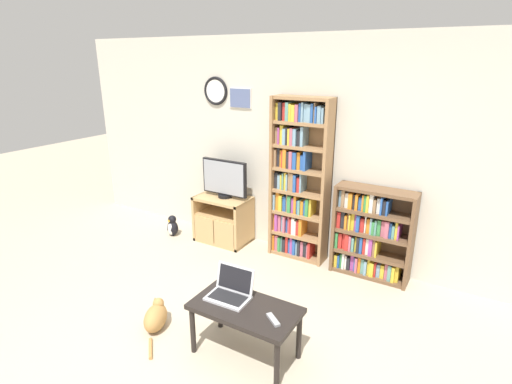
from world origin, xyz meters
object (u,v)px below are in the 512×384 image
object	(u,v)px
bookshelf_tall	(297,181)
television	(224,179)
cat	(156,317)
tv_stand	(223,219)
bookshelf_short	(369,234)
penguin_figurine	(172,227)
laptop	(231,290)
coffee_table	(245,313)
remote_near_laptop	(273,320)

from	to	relation	value
bookshelf_tall	television	bearing A→B (deg)	-173.78
cat	tv_stand	bearing A→B (deg)	83.47
television	bookshelf_short	bearing A→B (deg)	2.92
television	bookshelf_short	xyz separation A→B (m)	(1.87, 0.10, -0.37)
bookshelf_short	penguin_figurine	world-z (taller)	bookshelf_short
tv_stand	cat	bearing A→B (deg)	-73.45
television	penguin_figurine	bearing A→B (deg)	-160.83
laptop	bookshelf_short	bearing A→B (deg)	67.34
tv_stand	coffee_table	world-z (taller)	tv_stand
laptop	remote_near_laptop	xyz separation A→B (m)	(0.45, -0.11, -0.05)
tv_stand	laptop	distance (m)	2.06
penguin_figurine	remote_near_laptop	bearing A→B (deg)	-32.33
coffee_table	laptop	xyz separation A→B (m)	(-0.18, 0.06, 0.12)
bookshelf_short	cat	world-z (taller)	bookshelf_short
cat	remote_near_laptop	bearing A→B (deg)	-19.46
bookshelf_tall	laptop	bearing A→B (deg)	-82.23
remote_near_laptop	cat	xyz separation A→B (m)	(-1.16, -0.07, -0.36)
coffee_table	laptop	bearing A→B (deg)	160.80
penguin_figurine	bookshelf_short	bearing A→B (deg)	7.61
television	penguin_figurine	world-z (taller)	television
laptop	cat	size ratio (longest dim) A/B	0.69
bookshelf_short	laptop	xyz separation A→B (m)	(-0.65, -1.75, 0.03)
bookshelf_tall	cat	xyz separation A→B (m)	(-0.46, -1.94, -0.85)
tv_stand	cat	size ratio (longest dim) A/B	1.36
laptop	cat	bearing A→B (deg)	-167.81
tv_stand	cat	xyz separation A→B (m)	(0.54, -1.81, -0.19)
bookshelf_tall	laptop	size ratio (longest dim) A/B	5.47
coffee_table	cat	xyz separation A→B (m)	(-0.88, -0.12, -0.29)
television	coffee_table	distance (m)	2.26
tv_stand	bookshelf_tall	world-z (taller)	bookshelf_tall
television	remote_near_laptop	xyz separation A→B (m)	(1.67, -1.76, -0.39)
bookshelf_short	television	bearing A→B (deg)	-177.08
remote_near_laptop	laptop	bearing A→B (deg)	112.78
laptop	cat	world-z (taller)	laptop
bookshelf_tall	laptop	world-z (taller)	bookshelf_tall
tv_stand	remote_near_laptop	size ratio (longest dim) A/B	4.53
bookshelf_short	laptop	world-z (taller)	bookshelf_short
television	coffee_table	xyz separation A→B (m)	(1.39, -1.72, -0.46)
laptop	tv_stand	bearing A→B (deg)	125.11
bookshelf_tall	coffee_table	xyz separation A→B (m)	(0.42, -1.82, -0.56)
coffee_table	penguin_figurine	bearing A→B (deg)	145.23
television	coffee_table	size ratio (longest dim) A/B	0.74
cat	bookshelf_tall	bearing A→B (deg)	53.48
cat	penguin_figurine	xyz separation A→B (m)	(-1.23, 1.59, 0.02)
laptop	penguin_figurine	size ratio (longest dim) A/B	1.21
tv_stand	television	world-z (taller)	television
television	penguin_figurine	xyz separation A→B (m)	(-0.72, -0.25, -0.73)
tv_stand	laptop	world-z (taller)	laptop
television	bookshelf_tall	world-z (taller)	bookshelf_tall
coffee_table	penguin_figurine	world-z (taller)	coffee_table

